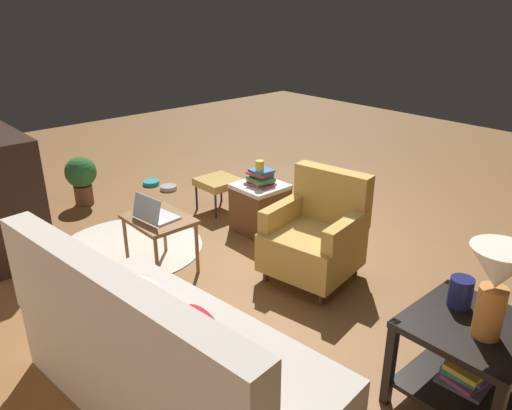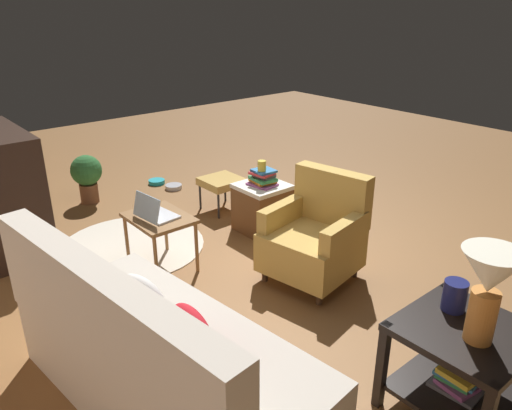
% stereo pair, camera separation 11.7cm
% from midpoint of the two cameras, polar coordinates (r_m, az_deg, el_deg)
% --- Properties ---
extents(ground, '(12.00, 12.00, 0.00)m').
position_cam_midpoint_polar(ground, '(4.63, 3.62, -4.89)').
color(ground, brown).
extents(couch, '(1.98, 1.05, 1.00)m').
position_cam_midpoint_polar(couch, '(2.86, -9.97, -17.04)').
color(couch, beige).
rests_on(couch, ground).
extents(armchair, '(0.77, 0.78, 0.87)m').
position_cam_midpoint_polar(armchair, '(4.04, 7.69, -3.61)').
color(armchair, tan).
rests_on(armchair, ground).
extents(side_table, '(0.64, 0.64, 0.55)m').
position_cam_midpoint_polar(side_table, '(3.00, 23.61, -15.71)').
color(side_table, black).
rests_on(side_table, ground).
extents(table_lamp, '(0.30, 0.30, 0.50)m').
position_cam_midpoint_polar(table_lamp, '(2.66, 26.37, -7.94)').
color(table_lamp, '#C67A33').
rests_on(table_lamp, side_table).
extents(small_vase, '(0.13, 0.13, 0.17)m').
position_cam_midpoint_polar(small_vase, '(2.98, 22.94, -9.59)').
color(small_vase, navy).
rests_on(small_vase, side_table).
extents(book_stack_shelf, '(0.27, 0.21, 0.13)m').
position_cam_midpoint_polar(book_stack_shelf, '(3.09, 23.22, -18.00)').
color(book_stack_shelf, '#595960').
rests_on(book_stack_shelf, side_table).
extents(laptop_desk, '(0.56, 0.44, 0.48)m').
position_cam_midpoint_polar(laptop_desk, '(4.17, -10.26, -2.03)').
color(laptop_desk, olive).
rests_on(laptop_desk, ground).
extents(laptop, '(0.34, 0.28, 0.21)m').
position_cam_midpoint_polar(laptop, '(4.10, -10.83, -0.85)').
color(laptop, silver).
rests_on(laptop, laptop_desk).
extents(wicker_hamper, '(0.45, 0.45, 0.48)m').
position_cam_midpoint_polar(wicker_hamper, '(4.86, 1.41, -0.28)').
color(wicker_hamper, brown).
rests_on(wicker_hamper, ground).
extents(book_stack_hamper, '(0.29, 0.25, 0.15)m').
position_cam_midpoint_polar(book_stack_hamper, '(4.75, 1.50, 3.14)').
color(book_stack_hamper, '#994C8C').
rests_on(book_stack_hamper, wicker_hamper).
extents(yellow_mug, '(0.08, 0.08, 0.10)m').
position_cam_midpoint_polar(yellow_mug, '(4.68, 1.39, 4.52)').
color(yellow_mug, yellow).
rests_on(yellow_mug, book_stack_hamper).
extents(tv_remote, '(0.06, 0.16, 0.02)m').
position_cam_midpoint_polar(tv_remote, '(4.89, 1.36, 3.01)').
color(tv_remote, '#262628').
rests_on(tv_remote, wicker_hamper).
extents(ottoman, '(0.40, 0.40, 0.36)m').
position_cam_midpoint_polar(ottoman, '(5.33, -3.36, 2.59)').
color(ottoman, tan).
rests_on(ottoman, ground).
extents(circular_rug, '(1.33, 1.33, 0.01)m').
position_cam_midpoint_polar(circular_rug, '(4.77, -13.40, -4.57)').
color(circular_rug, beige).
rests_on(circular_rug, ground).
extents(pet_bowl_steel, '(0.20, 0.20, 0.05)m').
position_cam_midpoint_polar(pet_bowl_steel, '(6.09, -8.91, 2.09)').
color(pet_bowl_steel, silver).
rests_on(pet_bowl_steel, ground).
extents(pet_bowl_teal, '(0.20, 0.20, 0.05)m').
position_cam_midpoint_polar(pet_bowl_teal, '(6.30, -10.84, 2.64)').
color(pet_bowl_teal, teal).
rests_on(pet_bowl_teal, ground).
extents(potted_plant, '(0.34, 0.34, 0.55)m').
position_cam_midpoint_polar(potted_plant, '(5.80, -18.35, 3.35)').
color(potted_plant, brown).
rests_on(potted_plant, ground).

